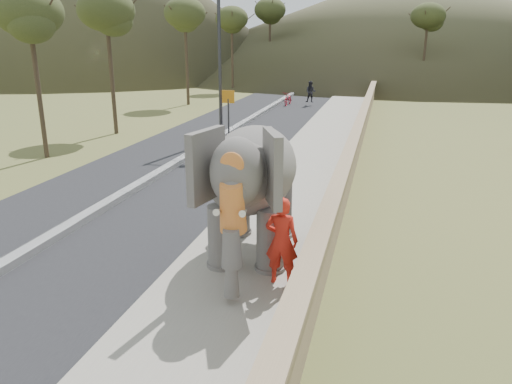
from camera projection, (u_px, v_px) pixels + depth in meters
ground at (254, 254)px, 11.60m from camera, size 160.00×160.00×0.00m
road at (202, 150)px, 22.02m from camera, size 7.00×120.00×0.03m
median at (202, 148)px, 21.99m from camera, size 0.35×120.00×0.22m
walkway at (315, 155)px, 20.81m from camera, size 3.00×120.00×0.15m
parapet at (355, 146)px, 20.28m from camera, size 0.30×120.00×1.10m
lamppost at (226, 35)px, 23.03m from camera, size 1.76×0.36×8.00m
signboard at (228, 106)px, 23.63m from camera, size 0.60×0.08×2.40m
hill_far at (408, 20)px, 72.98m from camera, size 80.00×80.00×14.00m
elephant_and_man at (253, 188)px, 10.99m from camera, size 2.51×4.32×3.00m
motorcyclist at (296, 96)px, 36.02m from camera, size 2.36×1.85×1.76m
trees at (405, 49)px, 38.04m from camera, size 48.17×42.63×9.08m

